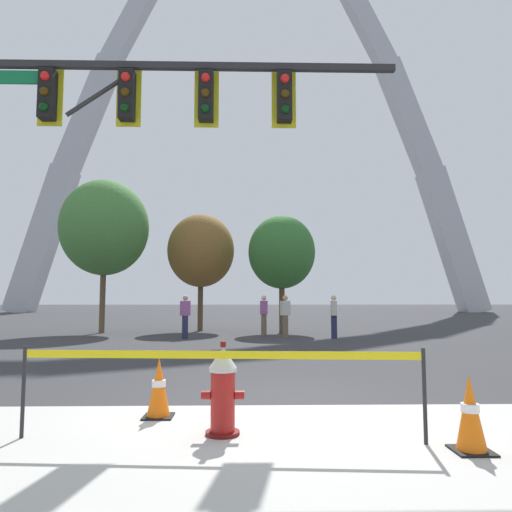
% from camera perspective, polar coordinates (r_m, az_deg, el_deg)
% --- Properties ---
extents(ground_plane, '(240.00, 240.00, 0.00)m').
position_cam_1_polar(ground_plane, '(6.77, 2.94, -17.50)').
color(ground_plane, '#333335').
extents(fire_hydrant, '(0.46, 0.48, 0.99)m').
position_cam_1_polar(fire_hydrant, '(5.29, -4.00, -15.82)').
color(fire_hydrant, '#5E0F0D').
rests_on(fire_hydrant, ground).
extents(caution_tape_barrier, '(4.15, 0.35, 0.95)m').
position_cam_1_polar(caution_tape_barrier, '(5.04, -4.38, -14.45)').
color(caution_tape_barrier, '#232326').
rests_on(caution_tape_barrier, ground).
extents(traffic_cone_by_hydrant, '(0.36, 0.36, 0.73)m').
position_cam_1_polar(traffic_cone_by_hydrant, '(5.16, 24.32, -16.88)').
color(traffic_cone_by_hydrant, black).
rests_on(traffic_cone_by_hydrant, ground).
extents(traffic_cone_mid_sidewalk, '(0.36, 0.36, 0.73)m').
position_cam_1_polar(traffic_cone_mid_sidewalk, '(6.15, -11.59, -15.26)').
color(traffic_cone_mid_sidewalk, black).
rests_on(traffic_cone_mid_sidewalk, ground).
extents(traffic_signal_gantry, '(7.82, 0.44, 6.00)m').
position_cam_1_polar(traffic_signal_gantry, '(9.06, -17.97, 14.13)').
color(traffic_signal_gantry, '#232326').
rests_on(traffic_signal_gantry, ground).
extents(monument_arch, '(53.25, 2.63, 49.11)m').
position_cam_1_polar(monument_arch, '(56.65, -0.78, 15.59)').
color(monument_arch, '#B2B5BC').
rests_on(monument_arch, ground).
extents(tree_far_left, '(3.81, 3.81, 6.66)m').
position_cam_1_polar(tree_far_left, '(21.80, -17.72, 3.26)').
color(tree_far_left, brown).
rests_on(tree_far_left, ground).
extents(tree_left_mid, '(3.07, 3.07, 5.38)m').
position_cam_1_polar(tree_left_mid, '(22.11, -6.63, 0.63)').
color(tree_left_mid, brown).
rests_on(tree_left_mid, ground).
extents(tree_center_left, '(2.92, 2.92, 5.12)m').
position_cam_1_polar(tree_center_left, '(20.85, 3.10, 0.46)').
color(tree_center_left, brown).
rests_on(tree_center_left, ground).
extents(pedestrian_walking_left, '(0.32, 0.39, 1.59)m').
position_cam_1_polar(pedestrian_walking_left, '(19.07, 0.95, -7.08)').
color(pedestrian_walking_left, brown).
rests_on(pedestrian_walking_left, ground).
extents(pedestrian_standing_center, '(0.39, 0.33, 1.59)m').
position_cam_1_polar(pedestrian_standing_center, '(17.83, -8.50, -7.16)').
color(pedestrian_standing_center, '#232847').
rests_on(pedestrian_standing_center, ground).
extents(pedestrian_walking_right, '(0.39, 0.30, 1.59)m').
position_cam_1_polar(pedestrian_walking_right, '(17.94, 3.54, -7.19)').
color(pedestrian_walking_right, brown).
rests_on(pedestrian_walking_right, ground).
extents(pedestrian_near_trees, '(0.23, 0.36, 1.59)m').
position_cam_1_polar(pedestrian_near_trees, '(17.99, 9.34, -7.13)').
color(pedestrian_near_trees, '#232847').
rests_on(pedestrian_near_trees, ground).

